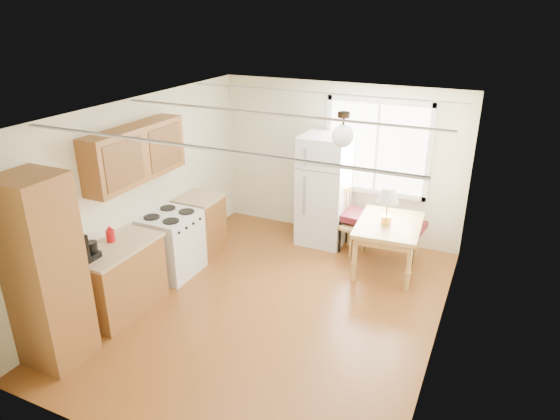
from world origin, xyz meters
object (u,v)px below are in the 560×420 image
Objects in this scene: refrigerator at (324,190)px; chair at (346,217)px; dining_table at (389,230)px; bench at (380,222)px.

refrigerator reaches higher than chair.
refrigerator reaches higher than dining_table.
chair reaches higher than bench.
refrigerator is 1.80× the size of chair.
refrigerator is at bearing -176.77° from chair.
refrigerator reaches higher than bench.
bench is 1.12× the size of dining_table.
dining_table is 0.82m from chair.
chair is (0.43, -0.16, -0.32)m from refrigerator.
bench is 0.52m from chair.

